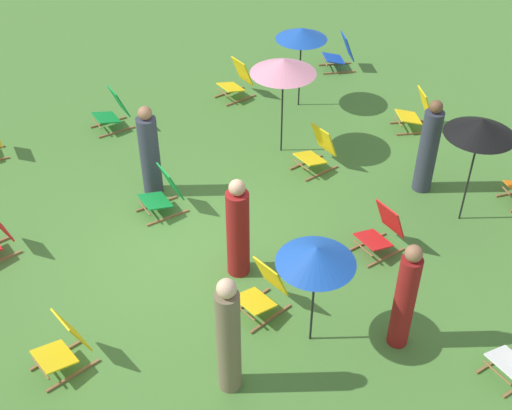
{
  "coord_description": "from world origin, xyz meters",
  "views": [
    {
      "loc": [
        7.5,
        -2.35,
        7.02
      ],
      "look_at": [
        0.0,
        1.2,
        0.5
      ],
      "focal_mm": 46.84,
      "sensor_mm": 36.0,
      "label": 1
    }
  ],
  "objects": [
    {
      "name": "umbrella_2",
      "position": [
        -1.9,
        2.63,
        1.75
      ],
      "size": [
        1.18,
        1.18,
        1.89
      ],
      "color": "black",
      "rests_on": "ground"
    },
    {
      "name": "person_1",
      "position": [
        2.61,
        -0.4,
        0.88
      ],
      "size": [
        0.42,
        0.42,
        1.83
      ],
      "rotation": [
        0.0,
        0.0,
        0.78
      ],
      "color": "#72664C",
      "rests_on": "ground"
    },
    {
      "name": "person_4",
      "position": [
        2.93,
        1.92,
        0.82
      ],
      "size": [
        0.3,
        0.3,
        1.71
      ],
      "rotation": [
        0.0,
        0.0,
        6.22
      ],
      "color": "maroon",
      "rests_on": "ground"
    },
    {
      "name": "ground_plane",
      "position": [
        0.0,
        0.0,
        0.0
      ],
      "size": [
        40.0,
        40.0,
        0.0
      ],
      "primitive_type": "plane",
      "color": "#477A33"
    },
    {
      "name": "deckchair_0",
      "position": [
        1.42,
        -2.18,
        0.37
      ],
      "size": [
        0.66,
        0.86,
        0.83
      ],
      "rotation": [
        0.0,
        0.0,
        0.27
      ],
      "color": "olive",
      "rests_on": "ground"
    },
    {
      "name": "deckchair_2",
      "position": [
        -1.09,
        0.02,
        0.37
      ],
      "size": [
        0.56,
        0.81,
        0.83
      ],
      "rotation": [
        0.0,
        0.0,
        0.11
      ],
      "color": "olive",
      "rests_on": "ground"
    },
    {
      "name": "person_0",
      "position": [
        0.76,
        0.55,
        0.79
      ],
      "size": [
        0.47,
        0.47,
        1.68
      ],
      "rotation": [
        0.0,
        0.0,
        0.63
      ],
      "color": "maroon",
      "rests_on": "ground"
    },
    {
      "name": "deckchair_4",
      "position": [
        -4.35,
        5.38,
        0.37
      ],
      "size": [
        0.67,
        0.86,
        0.83
      ],
      "rotation": [
        0.0,
        0.0,
        -0.29
      ],
      "color": "olive",
      "rests_on": "ground"
    },
    {
      "name": "deckchair_12",
      "position": [
        -1.11,
        2.94,
        0.37
      ],
      "size": [
        0.61,
        0.84,
        0.83
      ],
      "rotation": [
        0.0,
        0.0,
        0.19
      ],
      "color": "olive",
      "rests_on": "ground"
    },
    {
      "name": "person_3",
      "position": [
        0.23,
        4.31,
        0.82
      ],
      "size": [
        0.37,
        0.37,
        1.74
      ],
      "rotation": [
        0.0,
        0.0,
        0.16
      ],
      "color": "#333847",
      "rests_on": "ground"
    },
    {
      "name": "deckchair_5",
      "position": [
        -4.07,
        0.0,
        0.37
      ],
      "size": [
        0.56,
        0.81,
        0.83
      ],
      "rotation": [
        0.0,
        0.0,
        0.11
      ],
      "color": "olive",
      "rests_on": "ground"
    },
    {
      "name": "deckchair_10",
      "position": [
        -1.47,
        5.39,
        0.37
      ],
      "size": [
        0.69,
        0.87,
        0.83
      ],
      "rotation": [
        0.0,
        0.0,
        -0.31
      ],
      "color": "olive",
      "rests_on": "ground"
    },
    {
      "name": "deckchair_7",
      "position": [
        1.27,
        2.74,
        0.37
      ],
      "size": [
        0.58,
        0.82,
        0.83
      ],
      "rotation": [
        0.0,
        0.0,
        0.14
      ],
      "color": "olive",
      "rests_on": "ground"
    },
    {
      "name": "deckchair_15",
      "position": [
        1.63,
        0.54,
        0.37
      ],
      "size": [
        0.68,
        0.87,
        0.83
      ],
      "rotation": [
        0.0,
        0.0,
        0.3
      ],
      "color": "olive",
      "rests_on": "ground"
    },
    {
      "name": "umbrella_3",
      "position": [
        1.19,
        4.37,
        1.77
      ],
      "size": [
        1.09,
        1.09,
        1.91
      ],
      "color": "black",
      "rests_on": "ground"
    },
    {
      "name": "umbrella_0",
      "position": [
        -3.29,
        3.75,
        1.59
      ],
      "size": [
        1.03,
        1.03,
        1.7
      ],
      "color": "black",
      "rests_on": "ground"
    },
    {
      "name": "deckchair_3",
      "position": [
        -4.17,
        2.73,
        0.37
      ],
      "size": [
        0.61,
        0.84,
        0.83
      ],
      "rotation": [
        0.0,
        0.0,
        0.19
      ],
      "color": "olive",
      "rests_on": "ground"
    },
    {
      "name": "umbrella_1",
      "position": [
        2.39,
        0.88,
        1.53
      ],
      "size": [
        1.01,
        1.01,
        1.65
      ],
      "color": "black",
      "rests_on": "ground"
    },
    {
      "name": "person_2",
      "position": [
        -1.69,
        0.03,
        0.79
      ],
      "size": [
        0.38,
        0.38,
        1.69
      ],
      "rotation": [
        0.0,
        0.0,
        4.85
      ],
      "color": "#333847",
      "rests_on": "ground"
    }
  ]
}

